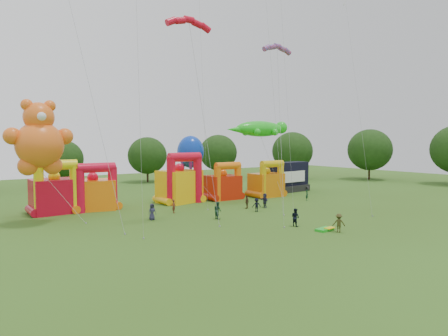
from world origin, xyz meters
TOP-DOWN VIEW (x-y plane):
  - ground at (0.00, 0.00)m, footprint 160.00×160.00m
  - tree_ring at (-1.21, 0.63)m, footprint 126.67×128.80m
  - bouncy_castle_0 at (-16.31, 29.70)m, footprint 5.40×4.42m
  - bouncy_castle_1 at (-11.69, 29.49)m, footprint 6.14×5.36m
  - bouncy_castle_2 at (0.37, 28.46)m, footprint 6.42×5.64m
  - bouncy_castle_3 at (7.25, 27.49)m, footprint 4.93×4.02m
  - bouncy_castle_4 at (14.57, 25.84)m, footprint 4.77×3.85m
  - stage_trailer at (21.69, 28.50)m, footprint 8.27×3.64m
  - teddy_bear_kite at (-18.45, 23.42)m, footprint 7.44×4.86m
  - gecko_kite at (14.55, 26.45)m, footprint 12.14×6.23m
  - octopus_kite at (3.67, 30.34)m, footprint 4.09×8.71m
  - parafoil_kites at (-3.51, 17.42)m, footprint 31.46×12.84m
  - diamond_kites at (1.74, 14.82)m, footprint 28.91×21.40m
  - folded_kite_bundle at (3.43, 4.45)m, footprint 2.13×1.34m
  - spectator_0 at (-8.37, 19.16)m, footprint 0.96×0.67m
  - spectator_1 at (-4.37, 21.52)m, footprint 0.67×0.73m
  - spectator_2 at (-2.03, 15.42)m, footprint 0.76×0.96m
  - spectator_3 at (4.59, 16.47)m, footprint 1.25×1.02m
  - spectator_4 at (5.02, 18.96)m, footprint 1.08×0.87m
  - spectator_5 at (7.39, 18.16)m, footprint 0.85×1.85m
  - spectator_6 at (13.98, 25.00)m, footprint 0.84×0.55m
  - spectator_7 at (16.74, 19.37)m, footprint 0.66×0.69m
  - spectator_8 at (2.44, 7.60)m, footprint 0.76×0.95m
  - spectator_9 at (3.92, 3.19)m, footprint 1.32×1.32m

SIDE VIEW (x-z plane):
  - ground at x=0.00m, z-range 0.00..0.00m
  - folded_kite_bundle at x=3.43m, z-range -0.02..0.29m
  - spectator_7 at x=16.74m, z-range 0.00..1.59m
  - spectator_3 at x=4.59m, z-range 0.00..1.68m
  - spectator_1 at x=-4.37m, z-range 0.00..1.68m
  - spectator_6 at x=13.98m, z-range 0.00..1.70m
  - spectator_4 at x=5.02m, z-range 0.00..1.72m
  - spectator_9 at x=3.92m, z-range 0.00..1.84m
  - spectator_0 at x=-8.37m, z-range 0.00..1.86m
  - spectator_8 at x=2.44m, z-range 0.00..1.88m
  - spectator_5 at x=7.39m, z-range 0.00..1.92m
  - spectator_2 at x=-2.03m, z-range 0.00..1.97m
  - bouncy_castle_3 at x=7.25m, z-range -0.67..5.02m
  - bouncy_castle_4 at x=14.57m, z-range -0.68..5.12m
  - bouncy_castle_1 at x=-11.69m, z-range -0.74..5.38m
  - stage_trailer at x=21.69m, z-range -0.10..5.08m
  - bouncy_castle_0 at x=-16.31m, z-range -0.80..5.81m
  - bouncy_castle_2 at x=0.37m, z-range -0.88..6.33m
  - octopus_kite at x=3.67m, z-range 0.92..10.64m
  - tree_ring at x=-1.21m, z-range 0.22..12.30m
  - teddy_bear_kite at x=-18.45m, z-range 0.71..13.97m
  - gecko_kite at x=14.55m, z-range 2.23..14.37m
  - parafoil_kites at x=-3.51m, z-range -2.05..27.01m
  - diamond_kites at x=1.74m, z-range -3.17..37.71m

